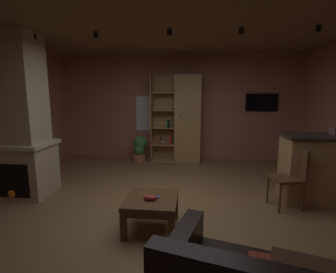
% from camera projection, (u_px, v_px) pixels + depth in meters
% --- Properties ---
extents(floor, '(6.04, 6.10, 0.02)m').
position_uv_depth(floor, '(165.00, 211.00, 3.78)').
color(floor, olive).
rests_on(floor, ground).
extents(wall_back, '(6.16, 0.06, 2.66)m').
position_uv_depth(wall_back, '(179.00, 108.00, 6.56)').
color(wall_back, '#AD7060').
rests_on(wall_back, ground).
extents(ceiling, '(6.04, 6.10, 0.02)m').
position_uv_depth(ceiling, '(165.00, 20.00, 3.31)').
color(ceiling, brown).
extents(window_pane_back, '(0.61, 0.01, 0.89)m').
position_uv_depth(window_pane_back, '(148.00, 113.00, 6.64)').
color(window_pane_back, white).
extents(stone_fireplace, '(0.97, 0.79, 2.66)m').
position_uv_depth(stone_fireplace, '(20.00, 125.00, 4.19)').
color(stone_fireplace, '#BCAD8E').
rests_on(stone_fireplace, ground).
extents(bookshelf_cabinet, '(1.23, 0.41, 2.16)m').
position_uv_depth(bookshelf_cabinet, '(184.00, 120.00, 6.33)').
color(bookshelf_cabinet, tan).
rests_on(bookshelf_cabinet, ground).
extents(kitchen_bar_counter, '(1.49, 0.64, 1.08)m').
position_uv_depth(kitchen_bar_counter, '(330.00, 169.00, 4.02)').
color(kitchen_bar_counter, tan).
rests_on(kitchen_bar_counter, ground).
extents(tissue_box, '(0.15, 0.15, 0.11)m').
position_uv_depth(tissue_box, '(335.00, 131.00, 4.00)').
color(tissue_box, '#995972').
rests_on(tissue_box, kitchen_bar_counter).
extents(coffee_table, '(0.65, 0.66, 0.42)m').
position_uv_depth(coffee_table, '(151.00, 204.00, 3.21)').
color(coffee_table, brown).
rests_on(coffee_table, ground).
extents(table_book_0, '(0.11, 0.09, 0.02)m').
position_uv_depth(table_book_0, '(155.00, 197.00, 3.21)').
color(table_book_0, '#2D4C8C').
rests_on(table_book_0, coffee_table).
extents(table_book_1, '(0.15, 0.10, 0.03)m').
position_uv_depth(table_book_1, '(150.00, 197.00, 3.14)').
color(table_book_1, '#B22D2D').
rests_on(table_book_1, coffee_table).
extents(dining_chair, '(0.50, 0.50, 0.92)m').
position_uv_depth(dining_chair, '(291.00, 174.00, 3.80)').
color(dining_chair, brown).
rests_on(dining_chair, ground).
extents(potted_floor_plant, '(0.36, 0.38, 0.65)m').
position_uv_depth(potted_floor_plant, '(140.00, 148.00, 6.45)').
color(potted_floor_plant, '#B77051').
rests_on(potted_floor_plant, ground).
extents(wall_mounted_tv, '(0.77, 0.06, 0.43)m').
position_uv_depth(wall_mounted_tv, '(262.00, 102.00, 6.26)').
color(wall_mounted_tv, black).
extents(track_light_spot_0, '(0.07, 0.07, 0.09)m').
position_uv_depth(track_light_spot_0, '(34.00, 37.00, 3.96)').
color(track_light_spot_0, black).
extents(track_light_spot_1, '(0.07, 0.07, 0.09)m').
position_uv_depth(track_light_spot_1, '(96.00, 35.00, 3.84)').
color(track_light_spot_1, black).
extents(track_light_spot_2, '(0.07, 0.07, 0.09)m').
position_uv_depth(track_light_spot_2, '(169.00, 32.00, 3.67)').
color(track_light_spot_2, black).
extents(track_light_spot_3, '(0.07, 0.07, 0.09)m').
position_uv_depth(track_light_spot_3, '(241.00, 31.00, 3.58)').
color(track_light_spot_3, black).
extents(track_light_spot_4, '(0.07, 0.07, 0.09)m').
position_uv_depth(track_light_spot_4, '(318.00, 28.00, 3.44)').
color(track_light_spot_4, black).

